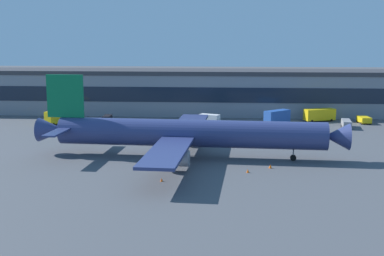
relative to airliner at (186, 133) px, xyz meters
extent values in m
plane|color=#4C4F54|center=(-3.14, -3.28, -4.70)|extent=(600.00, 600.00, 0.00)
cube|color=gray|center=(-3.14, 56.82, 1.17)|extent=(140.16, 15.85, 11.73)
cube|color=#38383D|center=(-3.14, 56.82, 7.63)|extent=(142.96, 16.17, 1.20)
cube|color=#192333|center=(-3.14, 48.84, 1.75)|extent=(137.35, 0.16, 4.22)
cylinder|color=navy|center=(0.92, -0.05, 0.02)|extent=(50.71, 7.85, 5.15)
cone|color=navy|center=(27.68, -1.49, 0.02)|extent=(4.89, 5.13, 4.89)
cone|color=navy|center=(-26.09, 1.40, 0.02)|extent=(5.91, 4.93, 4.64)
cube|color=#0C723F|center=(-23.29, 1.25, 6.71)|extent=(7.23, 0.89, 8.24)
cube|color=navy|center=(-22.49, 6.88, 0.79)|extent=(2.89, 9.39, 0.30)
cube|color=navy|center=(-23.10, -4.43, 0.79)|extent=(2.89, 9.39, 0.30)
cube|color=navy|center=(-0.32, 13.98, -0.50)|extent=(7.21, 23.02, 0.50)
cube|color=navy|center=(-1.82, -13.86, -0.50)|extent=(7.21, 23.02, 0.50)
cylinder|color=#99999E|center=(0.49, 10.52, -2.32)|extent=(4.40, 3.06, 2.83)
cylinder|color=#99999E|center=(-0.64, -10.51, -2.32)|extent=(4.40, 3.06, 2.83)
cylinder|color=black|center=(20.09, -1.08, -4.15)|extent=(1.13, 0.56, 1.10)
cylinder|color=slate|center=(20.09, -1.08, -2.80)|extent=(0.24, 0.24, 2.14)
cylinder|color=black|center=(-1.47, 2.40, -4.15)|extent=(1.13, 0.56, 1.10)
cylinder|color=slate|center=(-1.47, 2.40, -2.80)|extent=(0.24, 0.24, 2.14)
cylinder|color=black|center=(-1.72, -2.23, -4.15)|extent=(1.13, 0.56, 1.10)
cylinder|color=slate|center=(-1.72, -2.23, -2.80)|extent=(0.24, 0.24, 2.14)
cube|color=yellow|center=(-36.98, 34.97, -2.75)|extent=(4.74, 6.45, 3.20)
cube|color=black|center=(-37.69, 33.48, -2.11)|extent=(2.90, 2.84, 0.80)
cylinder|color=black|center=(-36.91, 32.60, -4.35)|extent=(0.57, 0.76, 0.70)
cylinder|color=black|center=(-38.86, 33.53, -4.35)|extent=(0.57, 0.76, 0.70)
cylinder|color=black|center=(-35.10, 36.40, -4.35)|extent=(0.57, 0.76, 0.70)
cylinder|color=black|center=(-37.05, 37.33, -4.35)|extent=(0.57, 0.76, 0.70)
cube|color=yellow|center=(32.66, 44.86, -2.85)|extent=(8.85, 5.50, 3.00)
cube|color=black|center=(34.83, 45.65, -2.25)|extent=(3.64, 3.42, 0.75)
cylinder|color=black|center=(34.99, 47.05, -4.35)|extent=(0.76, 0.52, 0.70)
cylinder|color=black|center=(35.85, 44.68, -4.35)|extent=(0.76, 0.52, 0.70)
cylinder|color=black|center=(29.46, 45.05, -4.35)|extent=(0.76, 0.52, 0.70)
cylinder|color=black|center=(30.32, 42.68, -4.35)|extent=(0.76, 0.52, 0.70)
cube|color=white|center=(3.11, 38.25, -3.25)|extent=(5.65, 4.12, 2.20)
cube|color=black|center=(4.41, 37.67, -2.81)|extent=(2.49, 2.59, 0.55)
cylinder|color=black|center=(5.17, 38.42, -4.35)|extent=(0.76, 0.56, 0.70)
cylinder|color=black|center=(4.37, 36.61, -4.35)|extent=(0.76, 0.56, 0.70)
cylinder|color=black|center=(1.85, 39.90, -4.35)|extent=(0.76, 0.56, 0.70)
cylinder|color=black|center=(1.04, 38.09, -4.35)|extent=(0.76, 0.56, 0.70)
cube|color=yellow|center=(43.80, 42.12, -3.65)|extent=(3.05, 5.03, 1.40)
cube|color=black|center=(43.93, 40.80, -3.37)|extent=(2.54, 1.90, 0.35)
cylinder|color=black|center=(45.13, 40.56, -4.35)|extent=(0.37, 0.73, 0.70)
cylinder|color=black|center=(42.80, 40.33, -4.35)|extent=(0.37, 0.73, 0.70)
cylinder|color=black|center=(44.81, 43.90, -4.35)|extent=(0.37, 0.73, 0.70)
cylinder|color=black|center=(42.48, 43.68, -4.35)|extent=(0.37, 0.73, 0.70)
cube|color=#2651A5|center=(20.40, 35.72, -2.45)|extent=(7.10, 6.73, 3.80)
cube|color=black|center=(21.88, 37.04, -1.69)|extent=(3.47, 3.46, 0.95)
cylinder|color=black|center=(21.51, 38.27, -4.35)|extent=(0.72, 0.69, 0.70)
cylinder|color=black|center=(23.06, 36.52, -4.35)|extent=(0.72, 0.69, 0.70)
cylinder|color=black|center=(17.74, 34.91, -4.35)|extent=(0.72, 0.69, 0.70)
cylinder|color=black|center=(19.30, 33.17, -4.35)|extent=(0.72, 0.69, 0.70)
cube|color=black|center=(-24.29, 39.09, -3.60)|extent=(2.05, 4.46, 1.50)
cube|color=black|center=(-24.25, 37.89, -3.30)|extent=(1.80, 1.60, 0.38)
cylinder|color=black|center=(-23.39, 37.59, -4.35)|extent=(0.32, 0.71, 0.70)
cylinder|color=black|center=(-25.09, 37.53, -4.35)|extent=(0.32, 0.71, 0.70)
cylinder|color=black|center=(-23.49, 40.66, -4.35)|extent=(0.32, 0.71, 0.70)
cylinder|color=black|center=(-25.20, 40.60, -4.35)|extent=(0.32, 0.71, 0.70)
cube|color=gray|center=(37.63, 34.90, -3.55)|extent=(2.70, 6.58, 1.60)
cube|color=black|center=(37.44, 33.15, -3.23)|extent=(2.08, 2.43, 0.40)
cylinder|color=black|center=(38.28, 32.58, -4.35)|extent=(0.38, 0.73, 0.70)
cylinder|color=black|center=(36.49, 32.78, -4.35)|extent=(0.38, 0.73, 0.70)
cylinder|color=black|center=(38.78, 37.03, -4.35)|extent=(0.38, 0.73, 0.70)
cylinder|color=black|center=(36.99, 37.23, -4.35)|extent=(0.38, 0.73, 0.70)
cone|color=#F2590C|center=(-2.45, -16.65, -4.42)|extent=(0.45, 0.45, 0.56)
cone|color=#F2590C|center=(11.39, -10.26, -4.39)|extent=(0.49, 0.49, 0.61)
cone|color=#F2590C|center=(15.42, -7.02, -4.35)|extent=(0.55, 0.55, 0.69)
camera|label=1|loc=(7.98, -95.17, 18.05)|focal=48.26mm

